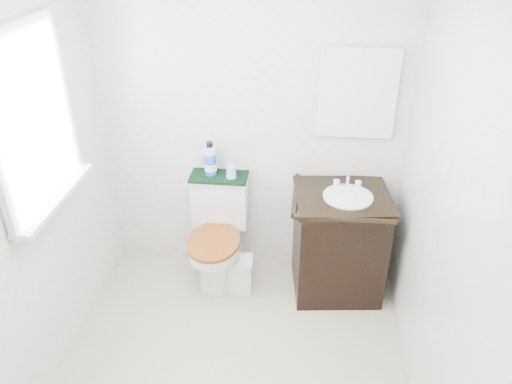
% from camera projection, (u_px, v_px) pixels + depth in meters
% --- Properties ---
extents(floor, '(2.40, 2.40, 0.00)m').
position_uv_depth(floor, '(230.00, 375.00, 3.12)').
color(floor, '#A39E83').
rests_on(floor, ground).
extents(wall_back, '(2.40, 0.00, 2.40)m').
position_uv_depth(wall_back, '(252.00, 123.00, 3.54)').
color(wall_back, silver).
rests_on(wall_back, ground).
extents(wall_left, '(0.00, 2.40, 2.40)m').
position_uv_depth(wall_left, '(17.00, 201.00, 2.61)').
color(wall_left, silver).
rests_on(wall_left, ground).
extents(wall_right, '(0.00, 2.40, 2.40)m').
position_uv_depth(wall_right, '(448.00, 227.00, 2.41)').
color(wall_right, silver).
rests_on(wall_right, ground).
extents(window, '(0.02, 0.70, 0.90)m').
position_uv_depth(window, '(31.00, 121.00, 2.65)').
color(window, white).
rests_on(window, wall_left).
extents(mirror, '(0.50, 0.02, 0.60)m').
position_uv_depth(mirror, '(357.00, 94.00, 3.32)').
color(mirror, silver).
rests_on(mirror, wall_back).
extents(toilet, '(0.43, 0.62, 0.80)m').
position_uv_depth(toilet, '(218.00, 237.00, 3.79)').
color(toilet, silver).
rests_on(toilet, floor).
extents(vanity, '(0.71, 0.63, 0.92)m').
position_uv_depth(vanity, '(339.00, 241.00, 3.61)').
color(vanity, black).
rests_on(vanity, floor).
extents(trash_bin, '(0.21, 0.17, 0.29)m').
position_uv_depth(trash_bin, '(239.00, 274.00, 3.73)').
color(trash_bin, silver).
rests_on(trash_bin, floor).
extents(towel, '(0.42, 0.22, 0.02)m').
position_uv_depth(towel, '(219.00, 177.00, 3.66)').
color(towel, black).
rests_on(towel, toilet).
extents(mouthwash_bottle, '(0.09, 0.09, 0.26)m').
position_uv_depth(mouthwash_bottle, '(210.00, 160.00, 3.62)').
color(mouthwash_bottle, blue).
rests_on(mouthwash_bottle, towel).
extents(cup, '(0.08, 0.08, 0.10)m').
position_uv_depth(cup, '(231.00, 171.00, 3.61)').
color(cup, '#92CDF0').
rests_on(cup, towel).
extents(soap_bar, '(0.06, 0.04, 0.02)m').
position_uv_depth(soap_bar, '(342.00, 185.00, 3.52)').
color(soap_bar, '#166D69').
rests_on(soap_bar, vanity).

